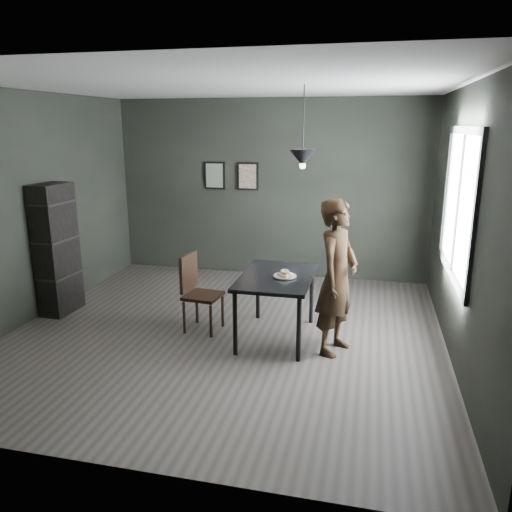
% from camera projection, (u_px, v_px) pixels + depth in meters
% --- Properties ---
extents(ground, '(5.00, 5.00, 0.00)m').
position_uv_depth(ground, '(226.00, 332.00, 5.93)').
color(ground, '#332F2C').
rests_on(ground, ground).
extents(back_wall, '(5.00, 0.10, 2.80)m').
position_uv_depth(back_wall, '(270.00, 189.00, 7.93)').
color(back_wall, black).
rests_on(back_wall, ground).
extents(ceiling, '(5.00, 5.00, 0.02)m').
position_uv_depth(ceiling, '(222.00, 85.00, 5.22)').
color(ceiling, silver).
rests_on(ceiling, ground).
extents(window_assembly, '(0.04, 1.96, 1.56)m').
position_uv_depth(window_assembly, '(458.00, 204.00, 5.17)').
color(window_assembly, white).
rests_on(window_assembly, ground).
extents(cafe_table, '(0.80, 1.20, 0.75)m').
position_uv_depth(cafe_table, '(277.00, 282.00, 5.63)').
color(cafe_table, black).
rests_on(cafe_table, ground).
extents(white_plate, '(0.23, 0.23, 0.01)m').
position_uv_depth(white_plate, '(285.00, 277.00, 5.55)').
color(white_plate, white).
rests_on(white_plate, cafe_table).
extents(donut_pile, '(0.18, 0.18, 0.08)m').
position_uv_depth(donut_pile, '(285.00, 274.00, 5.54)').
color(donut_pile, beige).
rests_on(donut_pile, white_plate).
extents(woman, '(0.58, 0.71, 1.67)m').
position_uv_depth(woman, '(337.00, 277.00, 5.25)').
color(woman, black).
rests_on(woman, ground).
extents(wood_chair, '(0.44, 0.44, 0.93)m').
position_uv_depth(wood_chair, '(197.00, 287.00, 5.91)').
color(wood_chair, black).
rests_on(wood_chair, ground).
extents(shelf_unit, '(0.34, 0.57, 1.68)m').
position_uv_depth(shelf_unit, '(56.00, 249.00, 6.40)').
color(shelf_unit, black).
rests_on(shelf_unit, ground).
extents(pendant_lamp, '(0.28, 0.28, 0.86)m').
position_uv_depth(pendant_lamp, '(303.00, 158.00, 5.32)').
color(pendant_lamp, black).
rests_on(pendant_lamp, ground).
extents(framed_print_left, '(0.34, 0.04, 0.44)m').
position_uv_depth(framed_print_left, '(215.00, 175.00, 8.05)').
color(framed_print_left, black).
rests_on(framed_print_left, ground).
extents(framed_print_right, '(0.34, 0.04, 0.44)m').
position_uv_depth(framed_print_right, '(248.00, 176.00, 7.93)').
color(framed_print_right, black).
rests_on(framed_print_right, ground).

